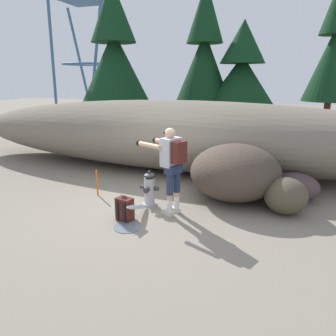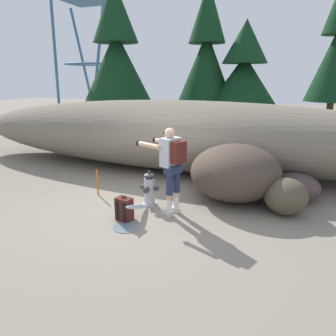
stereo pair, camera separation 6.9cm
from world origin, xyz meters
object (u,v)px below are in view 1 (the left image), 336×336
(boulder_large, at_px, (235,172))
(boulder_outlier, at_px, (286,196))
(fire_hydrant, at_px, (149,190))
(boulder_small, at_px, (295,186))
(utility_worker, at_px, (171,160))
(boulder_mid, at_px, (285,175))
(survey_stake, at_px, (97,183))
(spare_backpack, at_px, (125,209))

(boulder_large, distance_m, boulder_outlier, 1.17)
(fire_hydrant, distance_m, boulder_small, 3.18)
(utility_worker, bearing_deg, fire_hydrant, 0.41)
(fire_hydrant, xyz_separation_m, boulder_mid, (2.69, 1.97, -0.01))
(boulder_mid, height_order, survey_stake, boulder_mid)
(fire_hydrant, height_order, boulder_large, boulder_large)
(survey_stake, bearing_deg, boulder_small, 16.08)
(boulder_outlier, bearing_deg, boulder_small, 75.24)
(boulder_outlier, bearing_deg, spare_backpack, -155.22)
(boulder_outlier, bearing_deg, fire_hydrant, -169.42)
(boulder_mid, xyz_separation_m, survey_stake, (-4.00, -1.84, -0.03))
(spare_backpack, relative_size, survey_stake, 0.78)
(boulder_small, relative_size, boulder_outlier, 1.17)
(boulder_mid, bearing_deg, boulder_small, -72.57)
(fire_hydrant, xyz_separation_m, boulder_outlier, (2.66, 0.50, 0.02))
(boulder_large, xyz_separation_m, boulder_small, (1.26, 0.39, -0.31))
(fire_hydrant, xyz_separation_m, boulder_small, (2.88, 1.34, -0.05))
(spare_backpack, xyz_separation_m, boulder_small, (3.05, 2.15, 0.07))
(boulder_small, xyz_separation_m, survey_stake, (-4.20, -1.21, 0.01))
(boulder_small, distance_m, survey_stake, 4.37)
(spare_backpack, xyz_separation_m, survey_stake, (-1.15, 0.94, 0.08))
(fire_hydrant, distance_m, boulder_mid, 3.33)
(boulder_large, bearing_deg, boulder_mid, 43.62)
(utility_worker, relative_size, boulder_mid, 1.93)
(boulder_large, bearing_deg, boulder_outlier, -23.83)
(utility_worker, height_order, boulder_small, utility_worker)
(fire_hydrant, bearing_deg, boulder_large, 30.59)
(boulder_outlier, relative_size, survey_stake, 1.44)
(spare_backpack, xyz_separation_m, boulder_outlier, (2.83, 1.30, 0.14))
(fire_hydrant, relative_size, boulder_large, 0.38)
(boulder_small, bearing_deg, boulder_outlier, -104.76)
(utility_worker, xyz_separation_m, boulder_mid, (2.14, 2.22, -0.75))
(survey_stake, bearing_deg, fire_hydrant, -5.75)
(boulder_large, xyz_separation_m, boulder_outlier, (1.04, -0.46, -0.25))
(spare_backpack, bearing_deg, boulder_small, -40.90)
(boulder_small, xyz_separation_m, boulder_outlier, (-0.22, -0.85, 0.07))
(boulder_small, bearing_deg, survey_stake, -163.92)
(utility_worker, distance_m, boulder_small, 2.93)
(boulder_mid, bearing_deg, utility_worker, -133.95)
(fire_hydrant, xyz_separation_m, survey_stake, (-1.32, 0.13, -0.04))
(boulder_mid, bearing_deg, fire_hydrant, -143.69)
(utility_worker, xyz_separation_m, spare_backpack, (-0.71, -0.56, -0.86))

